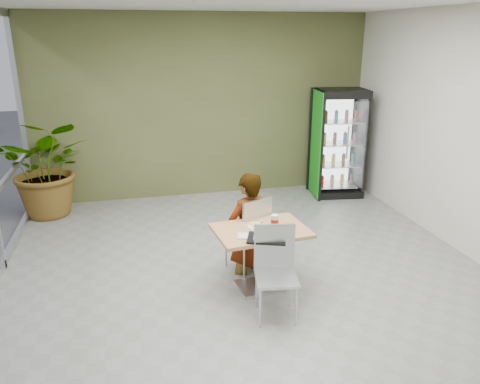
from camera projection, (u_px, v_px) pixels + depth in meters
name	position (u px, v px, depth m)	size (l,w,h in m)	color
ground	(254.00, 285.00, 5.55)	(7.00, 7.00, 0.00)	gray
room_envelope	(255.00, 155.00, 5.04)	(6.00, 7.00, 3.20)	silver
dining_table	(261.00, 246.00, 5.33)	(1.10, 0.83, 0.75)	tan
chair_far	(252.00, 229.00, 5.72)	(0.58, 0.58, 0.98)	#B7BABC
chair_near	(275.00, 264.00, 4.86)	(0.50, 0.50, 0.97)	#B7BABC
seated_woman	(248.00, 234.00, 5.78)	(0.58, 0.37, 1.57)	black
pizza_plate	(258.00, 225.00, 5.32)	(0.33, 0.32, 0.03)	silver
soda_cup	(275.00, 222.00, 5.26)	(0.09, 0.09, 0.16)	silver
napkin_stack	(244.00, 236.00, 5.05)	(0.15, 0.15, 0.02)	silver
cafeteria_tray	(267.00, 238.00, 4.99)	(0.41, 0.30, 0.02)	black
beverage_fridge	(338.00, 143.00, 8.43)	(0.96, 0.78, 1.92)	black
potted_plant	(48.00, 167.00, 7.51)	(1.44, 1.24, 1.60)	#2D6D2B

